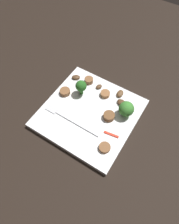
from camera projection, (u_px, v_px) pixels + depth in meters
name	position (u px, v px, depth m)	size (l,w,h in m)	color
ground_plane	(89.00, 115.00, 0.62)	(1.40, 1.40, 0.00)	black
plate	(89.00, 114.00, 0.61)	(0.26, 0.26, 0.02)	white
fork	(68.00, 118.00, 0.59)	(0.18, 0.02, 0.00)	silver
broccoli_floret_0	(126.00, 109.00, 0.58)	(0.04, 0.04, 0.05)	#408630
broccoli_floret_1	(81.00, 86.00, 0.61)	(0.03, 0.03, 0.05)	#296420
sausage_slice_0	(105.00, 148.00, 0.54)	(0.03, 0.03, 0.01)	brown
sausage_slice_1	(105.00, 94.00, 0.63)	(0.03, 0.03, 0.01)	brown
sausage_slice_2	(65.00, 92.00, 0.64)	(0.03, 0.03, 0.01)	brown
sausage_slice_3	(89.00, 80.00, 0.66)	(0.03, 0.03, 0.02)	brown
sausage_slice_4	(109.00, 116.00, 0.59)	(0.03, 0.03, 0.02)	brown
mushroom_0	(99.00, 87.00, 0.65)	(0.02, 0.01, 0.01)	#4C331E
mushroom_1	(120.00, 94.00, 0.63)	(0.03, 0.02, 0.01)	brown
mushroom_2	(122.00, 103.00, 0.62)	(0.03, 0.02, 0.01)	#4C331E
mushroom_3	(76.00, 77.00, 0.67)	(0.03, 0.02, 0.01)	#4C331E
pepper_strip_0	(111.00, 134.00, 0.57)	(0.04, 0.01, 0.00)	red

